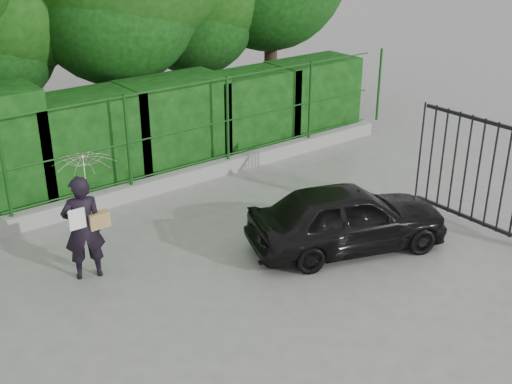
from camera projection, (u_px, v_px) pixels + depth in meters
ground at (257, 310)px, 9.02m from camera, size 80.00×80.00×0.00m
kerb at (113, 197)px, 12.22m from camera, size 14.00×0.25×0.30m
fence at (119, 142)px, 11.93m from camera, size 14.13×0.06×1.80m
hedge at (79, 143)px, 12.52m from camera, size 14.20×1.20×2.30m
gate at (504, 172)px, 10.59m from camera, size 0.22×2.33×2.36m
woman at (85, 198)px, 9.43m from camera, size 0.94×0.91×1.95m
car at (348, 217)px, 10.48m from camera, size 3.54×2.34×1.12m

